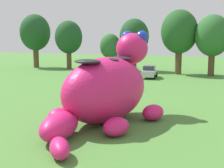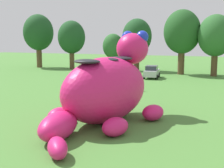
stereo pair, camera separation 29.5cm
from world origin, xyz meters
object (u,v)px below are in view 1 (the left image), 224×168
object	(u,v)px
spectator_mid_field	(75,78)
car_blue	(103,70)
giant_inflatable_creature	(106,89)
spectator_wandering	(133,82)
car_silver	(149,72)
car_green	(126,71)

from	to	relation	value
spectator_mid_field	car_blue	bearing A→B (deg)	92.75
giant_inflatable_creature	spectator_wandering	bearing A→B (deg)	99.33
car_blue	spectator_mid_field	world-z (taller)	car_blue
car_blue	spectator_mid_field	xyz separation A→B (m)	(0.44, -9.05, -0.01)
car_silver	spectator_wandering	xyz separation A→B (m)	(0.96, -10.55, -0.01)
spectator_mid_field	giant_inflatable_creature	bearing A→B (deg)	-54.48
car_blue	car_green	world-z (taller)	same
car_blue	car_silver	size ratio (longest dim) A/B	1.00
car_green	spectator_wandering	world-z (taller)	car_green
spectator_wandering	giant_inflatable_creature	bearing A→B (deg)	-80.67
car_silver	car_blue	bearing A→B (deg)	-176.41
giant_inflatable_creature	car_blue	xyz separation A→B (m)	(-9.74, 22.09, -1.30)
car_silver	spectator_mid_field	world-z (taller)	car_silver
spectator_mid_field	spectator_wandering	size ratio (longest dim) A/B	1.00
car_silver	spectator_mid_field	size ratio (longest dim) A/B	2.50
giant_inflatable_creature	car_blue	bearing A→B (deg)	113.80
car_green	car_silver	world-z (taller)	same
giant_inflatable_creature	car_blue	world-z (taller)	giant_inflatable_creature
car_green	spectator_mid_field	bearing A→B (deg)	-108.30
car_green	spectator_mid_field	distance (m)	9.66
giant_inflatable_creature	car_silver	xyz separation A→B (m)	(-2.92, 22.52, -1.30)
car_blue	car_green	xyz separation A→B (m)	(3.47, 0.12, 0.00)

